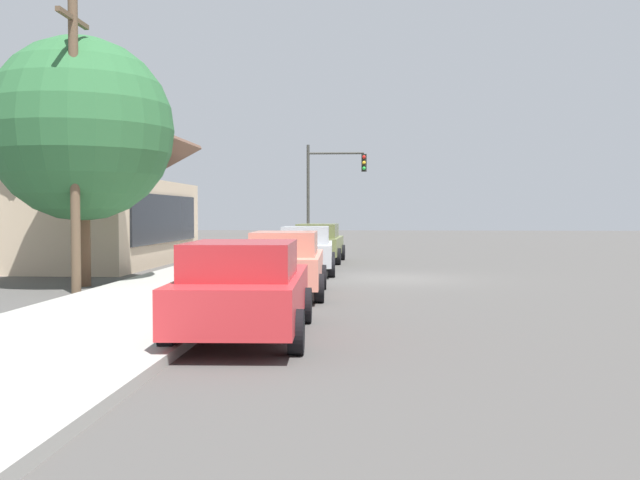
{
  "coord_description": "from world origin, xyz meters",
  "views": [
    {
      "loc": [
        -22.2,
        0.84,
        2.05
      ],
      "look_at": [
        0.15,
        2.32,
        1.19
      ],
      "focal_mm": 40.2,
      "sensor_mm": 36.0,
      "label": 1
    }
  ],
  "objects_px": {
    "car_coral": "(286,263)",
    "car_olive": "(318,243)",
    "car_cherry": "(245,288)",
    "shade_tree": "(81,130)",
    "car_silver": "(306,250)",
    "traffic_light_main": "(331,182)",
    "fire_hydrant_red": "(240,272)",
    "utility_pole_wooden": "(74,138)"
  },
  "relations": [
    {
      "from": "car_silver",
      "to": "utility_pole_wooden",
      "type": "height_order",
      "value": "utility_pole_wooden"
    },
    {
      "from": "car_coral",
      "to": "utility_pole_wooden",
      "type": "relative_size",
      "value": 0.61
    },
    {
      "from": "car_silver",
      "to": "fire_hydrant_red",
      "type": "relative_size",
      "value": 6.33
    },
    {
      "from": "car_cherry",
      "to": "traffic_light_main",
      "type": "height_order",
      "value": "traffic_light_main"
    },
    {
      "from": "car_coral",
      "to": "fire_hydrant_red",
      "type": "distance_m",
      "value": 1.83
    },
    {
      "from": "car_cherry",
      "to": "car_olive",
      "type": "bearing_deg",
      "value": -2.34
    },
    {
      "from": "car_silver",
      "to": "car_olive",
      "type": "distance_m",
      "value": 5.53
    },
    {
      "from": "car_cherry",
      "to": "car_coral",
      "type": "height_order",
      "value": "same"
    },
    {
      "from": "utility_pole_wooden",
      "to": "fire_hydrant_red",
      "type": "xyz_separation_m",
      "value": [
        1.0,
        -4.0,
        -3.43
      ]
    },
    {
      "from": "car_silver",
      "to": "utility_pole_wooden",
      "type": "distance_m",
      "value": 8.71
    },
    {
      "from": "car_coral",
      "to": "shade_tree",
      "type": "bearing_deg",
      "value": 69.69
    },
    {
      "from": "car_silver",
      "to": "traffic_light_main",
      "type": "distance_m",
      "value": 9.9
    },
    {
      "from": "traffic_light_main",
      "to": "shade_tree",
      "type": "bearing_deg",
      "value": 156.0
    },
    {
      "from": "shade_tree",
      "to": "traffic_light_main",
      "type": "relative_size",
      "value": 1.32
    },
    {
      "from": "car_coral",
      "to": "shade_tree",
      "type": "relative_size",
      "value": 0.67
    },
    {
      "from": "car_silver",
      "to": "shade_tree",
      "type": "bearing_deg",
      "value": 124.23
    },
    {
      "from": "fire_hydrant_red",
      "to": "car_cherry",
      "type": "bearing_deg",
      "value": -169.12
    },
    {
      "from": "car_olive",
      "to": "car_cherry",
      "type": "bearing_deg",
      "value": -178.53
    },
    {
      "from": "utility_pole_wooden",
      "to": "car_olive",
      "type": "bearing_deg",
      "value": -24.66
    },
    {
      "from": "shade_tree",
      "to": "fire_hydrant_red",
      "type": "bearing_deg",
      "value": -99.39
    },
    {
      "from": "car_coral",
      "to": "car_olive",
      "type": "distance_m",
      "value": 11.85
    },
    {
      "from": "utility_pole_wooden",
      "to": "traffic_light_main",
      "type": "bearing_deg",
      "value": -19.86
    },
    {
      "from": "shade_tree",
      "to": "traffic_light_main",
      "type": "xyz_separation_m",
      "value": [
        13.92,
        -6.2,
        -0.84
      ]
    },
    {
      "from": "car_olive",
      "to": "fire_hydrant_red",
      "type": "distance_m",
      "value": 10.76
    },
    {
      "from": "car_coral",
      "to": "utility_pole_wooden",
      "type": "distance_m",
      "value": 6.21
    },
    {
      "from": "traffic_light_main",
      "to": "fire_hydrant_red",
      "type": "distance_m",
      "value": 15.07
    },
    {
      "from": "car_cherry",
      "to": "car_coral",
      "type": "distance_m",
      "value": 5.9
    },
    {
      "from": "car_cherry",
      "to": "car_olive",
      "type": "xyz_separation_m",
      "value": [
        17.75,
        0.0,
        -0.0
      ]
    },
    {
      "from": "car_silver",
      "to": "traffic_light_main",
      "type": "bearing_deg",
      "value": -4.63
    },
    {
      "from": "utility_pole_wooden",
      "to": "fire_hydrant_red",
      "type": "relative_size",
      "value": 10.56
    },
    {
      "from": "car_cherry",
      "to": "traffic_light_main",
      "type": "relative_size",
      "value": 0.93
    },
    {
      "from": "car_coral",
      "to": "car_olive",
      "type": "height_order",
      "value": "same"
    },
    {
      "from": "car_silver",
      "to": "fire_hydrant_red",
      "type": "xyz_separation_m",
      "value": [
        -5.15,
        1.33,
        -0.32
      ]
    },
    {
      "from": "car_silver",
      "to": "fire_hydrant_red",
      "type": "distance_m",
      "value": 5.32
    },
    {
      "from": "car_silver",
      "to": "car_olive",
      "type": "xyz_separation_m",
      "value": [
        5.53,
        -0.03,
        0.0
      ]
    },
    {
      "from": "utility_pole_wooden",
      "to": "car_cherry",
      "type": "bearing_deg",
      "value": -138.6
    },
    {
      "from": "car_silver",
      "to": "utility_pole_wooden",
      "type": "relative_size",
      "value": 0.6
    },
    {
      "from": "shade_tree",
      "to": "utility_pole_wooden",
      "type": "height_order",
      "value": "utility_pole_wooden"
    },
    {
      "from": "car_cherry",
      "to": "shade_tree",
      "type": "xyz_separation_m",
      "value": [
        7.83,
        5.9,
        3.52
      ]
    },
    {
      "from": "car_cherry",
      "to": "car_coral",
      "type": "xyz_separation_m",
      "value": [
        5.9,
        -0.01,
        -0.0
      ]
    },
    {
      "from": "car_cherry",
      "to": "car_olive",
      "type": "height_order",
      "value": "same"
    },
    {
      "from": "traffic_light_main",
      "to": "fire_hydrant_red",
      "type": "height_order",
      "value": "traffic_light_main"
    }
  ]
}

